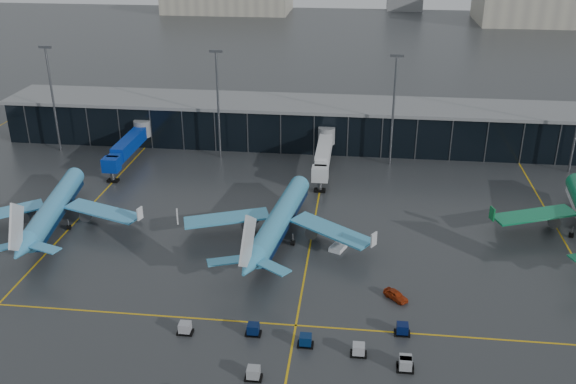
# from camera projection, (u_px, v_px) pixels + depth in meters

# --- Properties ---
(ground) EXTENTS (600.00, 600.00, 0.00)m
(ground) POSITION_uv_depth(u_px,v_px,m) (245.00, 267.00, 106.09)
(ground) COLOR #282B2D
(ground) RESTS_ON ground
(terminal_pier) EXTENTS (142.00, 17.00, 10.70)m
(terminal_pier) POSITION_uv_depth(u_px,v_px,m) (289.00, 122.00, 160.14)
(terminal_pier) COLOR black
(terminal_pier) RESTS_ON ground
(jet_bridges) EXTENTS (94.00, 27.50, 7.20)m
(jet_bridges) POSITION_uv_depth(u_px,v_px,m) (128.00, 146.00, 146.98)
(jet_bridges) COLOR #595B60
(jet_bridges) RESTS_ON ground
(flood_masts) EXTENTS (203.00, 0.50, 25.50)m
(flood_masts) POSITION_uv_depth(u_px,v_px,m) (304.00, 104.00, 145.31)
(flood_masts) COLOR #595B60
(flood_masts) RESTS_ON ground
(distant_hangars) EXTENTS (260.00, 71.00, 22.00)m
(distant_hangars) POSITION_uv_depth(u_px,v_px,m) (427.00, 1.00, 342.24)
(distant_hangars) COLOR #B2AD99
(distant_hangars) RESTS_ON ground
(taxi_lines) EXTENTS (220.00, 120.00, 0.02)m
(taxi_lines) POSITION_uv_depth(u_px,v_px,m) (311.00, 241.00, 114.65)
(taxi_lines) COLOR gold
(taxi_lines) RESTS_ON ground
(airliner_arkefly) EXTENTS (40.61, 44.65, 12.21)m
(airliner_arkefly) POSITION_uv_depth(u_px,v_px,m) (53.00, 195.00, 117.82)
(airliner_arkefly) COLOR #3F9CD1
(airliner_arkefly) RESTS_ON ground
(airliner_klm_near) EXTENTS (41.42, 45.75, 12.70)m
(airliner_klm_near) POSITION_uv_depth(u_px,v_px,m) (280.00, 206.00, 113.02)
(airliner_klm_near) COLOR #3B97C3
(airliner_klm_near) RESTS_ON ground
(baggage_carts) EXTENTS (32.43, 13.05, 1.70)m
(baggage_carts) POSITION_uv_depth(u_px,v_px,m) (320.00, 347.00, 85.69)
(baggage_carts) COLOR black
(baggage_carts) RESTS_ON ground
(mobile_airstair) EXTENTS (3.25, 3.79, 3.45)m
(mobile_airstair) POSITION_uv_depth(u_px,v_px,m) (338.00, 246.00, 111.38)
(mobile_airstair) COLOR white
(mobile_airstair) RESTS_ON ground
(service_van_red) EXTENTS (4.09, 4.18, 1.42)m
(service_van_red) POSITION_uv_depth(u_px,v_px,m) (396.00, 295.00, 97.27)
(service_van_red) COLOR #9A2A0B
(service_van_red) RESTS_ON ground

